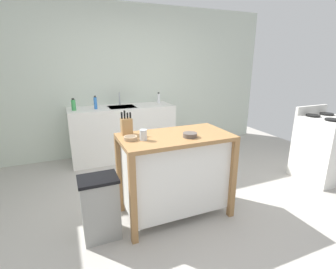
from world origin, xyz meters
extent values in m
plane|color=#ADA8A0|center=(0.00, 0.00, 0.00)|extent=(6.72, 6.72, 0.00)
cube|color=silver|center=(0.00, 2.29, 1.30)|extent=(5.72, 0.10, 2.60)
cube|color=#9E7042|center=(0.01, 0.02, 0.90)|extent=(1.16, 0.63, 0.04)
cube|color=white|center=(0.01, 0.02, 0.49)|extent=(1.06, 0.53, 0.78)
cube|color=#9E7042|center=(-0.54, -0.26, 0.44)|extent=(0.06, 0.06, 0.88)
cube|color=#9E7042|center=(0.56, -0.26, 0.44)|extent=(0.06, 0.06, 0.88)
cube|color=#9E7042|center=(-0.54, 0.31, 0.44)|extent=(0.06, 0.06, 0.88)
cube|color=#9E7042|center=(0.56, 0.31, 0.44)|extent=(0.06, 0.06, 0.88)
cube|color=#AD7F4C|center=(-0.45, 0.24, 1.01)|extent=(0.11, 0.09, 0.17)
cylinder|color=black|center=(-0.49, 0.24, 1.13)|extent=(0.02, 0.02, 0.07)
cylinder|color=black|center=(-0.46, 0.24, 1.14)|extent=(0.02, 0.02, 0.08)
cylinder|color=black|center=(-0.43, 0.24, 1.12)|extent=(0.02, 0.02, 0.06)
cylinder|color=black|center=(-0.40, 0.24, 1.12)|extent=(0.02, 0.02, 0.06)
cylinder|color=tan|center=(-0.46, 0.04, 0.94)|extent=(0.13, 0.13, 0.04)
cylinder|color=brown|center=(-0.46, 0.04, 0.96)|extent=(0.11, 0.11, 0.01)
cylinder|color=#564C47|center=(0.11, -0.10, 0.95)|extent=(0.14, 0.14, 0.04)
cylinder|color=#342D2A|center=(0.11, -0.10, 0.97)|extent=(0.12, 0.12, 0.01)
cylinder|color=silver|center=(-0.35, -0.01, 0.98)|extent=(0.07, 0.07, 0.10)
cube|color=gray|center=(-0.81, -0.05, 0.30)|extent=(0.34, 0.26, 0.60)
cube|color=black|center=(-0.81, -0.05, 0.61)|extent=(0.36, 0.28, 0.03)
cube|color=white|center=(-0.12, 1.94, 0.46)|extent=(1.75, 0.60, 0.91)
cube|color=silver|center=(-0.12, 1.92, 0.90)|extent=(0.44, 0.36, 0.03)
cylinder|color=#B7BCC1|center=(-0.12, 2.08, 1.02)|extent=(0.02, 0.02, 0.22)
cylinder|color=green|center=(-0.88, 1.89, 1.00)|extent=(0.07, 0.07, 0.17)
cylinder|color=black|center=(-0.88, 1.89, 1.09)|extent=(0.04, 0.04, 0.02)
cylinder|color=white|center=(0.59, 2.03, 1.00)|extent=(0.05, 0.05, 0.17)
cylinder|color=black|center=(0.59, 2.03, 1.10)|extent=(0.03, 0.03, 0.02)
cylinder|color=blue|center=(-0.55, 1.89, 1.01)|extent=(0.05, 0.05, 0.19)
cylinder|color=black|center=(-0.55, 1.89, 1.11)|extent=(0.03, 0.03, 0.02)
cube|color=white|center=(2.31, -0.01, 0.46)|extent=(0.60, 0.60, 0.91)
cube|color=white|center=(2.31, 0.27, 0.97)|extent=(0.60, 0.04, 0.12)
cylinder|color=black|center=(2.17, -0.15, 0.92)|extent=(0.18, 0.18, 0.02)
cylinder|color=black|center=(2.17, 0.13, 0.92)|extent=(0.18, 0.18, 0.02)
cylinder|color=black|center=(2.45, 0.13, 0.92)|extent=(0.18, 0.18, 0.02)
camera|label=1|loc=(-1.01, -2.21, 1.66)|focal=26.56mm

